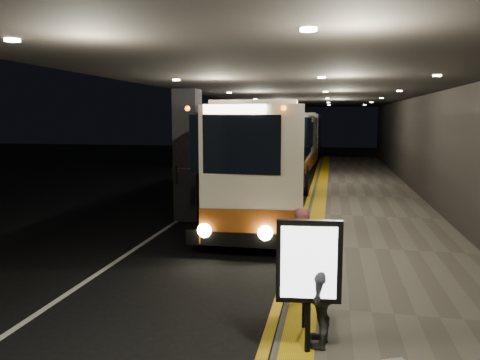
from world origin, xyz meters
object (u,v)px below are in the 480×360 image
(coach_main, at_px, (268,164))
(coach_third, at_px, (305,138))
(coach_second, at_px, (293,147))
(info_sign, at_px, (309,264))
(passenger_waiting_grey, at_px, (322,290))
(passenger_boarding, at_px, (304,249))
(stanchion_post, at_px, (304,295))

(coach_main, height_order, coach_third, coach_main)
(coach_second, distance_m, info_sign, 22.52)
(coach_second, distance_m, coach_third, 11.29)
(coach_main, distance_m, coach_third, 23.31)
(coach_main, bearing_deg, coach_second, 86.94)
(passenger_waiting_grey, xyz_separation_m, info_sign, (-0.18, -0.26, 0.45))
(info_sign, bearing_deg, coach_third, 87.46)
(passenger_waiting_grey, bearing_deg, info_sign, -27.43)
(coach_main, bearing_deg, passenger_boarding, -81.05)
(coach_third, relative_size, passenger_boarding, 7.29)
(coach_second, xyz_separation_m, info_sign, (2.09, -22.42, -0.22))
(passenger_waiting_grey, xyz_separation_m, stanchion_post, (-0.28, 0.51, -0.30))
(passenger_boarding, bearing_deg, coach_third, 17.12)
(passenger_waiting_grey, distance_m, stanchion_post, 0.65)
(passenger_boarding, bearing_deg, coach_main, 26.34)
(coach_third, bearing_deg, stanchion_post, -86.89)
(coach_second, xyz_separation_m, coach_third, (0.07, 11.28, 0.12))
(coach_main, height_order, stanchion_post, coach_main)
(coach_second, height_order, passenger_waiting_grey, coach_second)
(coach_main, bearing_deg, coach_third, 86.52)
(coach_third, xyz_separation_m, passenger_waiting_grey, (2.20, -33.44, -0.80))
(info_sign, bearing_deg, passenger_boarding, 88.76)
(passenger_boarding, relative_size, info_sign, 0.85)
(coach_third, height_order, info_sign, coach_third)
(info_sign, bearing_deg, stanchion_post, 91.59)
(info_sign, height_order, stanchion_post, info_sign)
(coach_second, height_order, passenger_boarding, coach_second)
(coach_main, bearing_deg, info_sign, -82.84)
(coach_third, relative_size, stanchion_post, 10.91)
(passenger_waiting_grey, height_order, info_sign, info_sign)
(coach_main, distance_m, stanchion_post, 9.87)
(passenger_boarding, bearing_deg, passenger_waiting_grey, -156.20)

